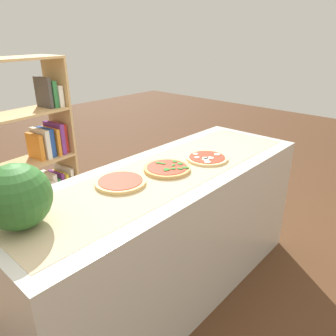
% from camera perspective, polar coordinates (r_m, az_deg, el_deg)
% --- Properties ---
extents(ground_plane, '(12.00, 12.00, 0.00)m').
position_cam_1_polar(ground_plane, '(2.46, 0.00, -20.43)').
color(ground_plane, '#4C2D19').
extents(counter, '(2.09, 0.71, 0.91)m').
position_cam_1_polar(counter, '(2.17, 0.00, -11.64)').
color(counter, beige).
rests_on(counter, ground_plane).
extents(parchment_paper, '(1.99, 0.52, 0.00)m').
position_cam_1_polar(parchment_paper, '(1.95, 0.00, -0.51)').
color(parchment_paper, tan).
rests_on(parchment_paper, counter).
extents(pizza_plain_0, '(0.28, 0.28, 0.02)m').
position_cam_1_polar(pizza_plain_0, '(1.80, -8.36, -2.47)').
color(pizza_plain_0, '#DBB26B').
rests_on(pizza_plain_0, parchment_paper).
extents(pizza_spinach_1, '(0.28, 0.28, 0.03)m').
position_cam_1_polar(pizza_spinach_1, '(1.95, -0.14, -0.10)').
color(pizza_spinach_1, tan).
rests_on(pizza_spinach_1, parchment_paper).
extents(pizza_mozzarella_2, '(0.27, 0.27, 0.02)m').
position_cam_1_polar(pizza_mozzarella_2, '(2.14, 6.86, 1.75)').
color(pizza_mozzarella_2, '#E5C17F').
rests_on(pizza_mozzarella_2, parchment_paper).
extents(watermelon, '(0.29, 0.29, 0.29)m').
position_cam_1_polar(watermelon, '(1.49, -24.99, -4.58)').
color(watermelon, '#2D6628').
rests_on(watermelon, counter).
extents(bookshelf, '(0.79, 0.37, 1.53)m').
position_cam_1_polar(bookshelf, '(2.74, -22.03, 0.57)').
color(bookshelf, tan).
rests_on(bookshelf, ground_plane).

